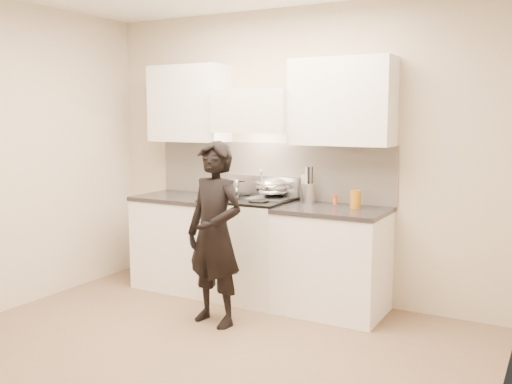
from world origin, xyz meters
TOP-DOWN VIEW (x-y plane):
  - ground_plane at (0.00, 0.00)m, footprint 4.00×4.00m
  - room_shell at (-0.06, 0.37)m, footprint 4.04×3.54m
  - stove at (-0.30, 1.42)m, footprint 0.76×0.65m
  - counter_right at (0.53, 1.43)m, footprint 0.92×0.67m
  - counter_left at (-1.08, 1.43)m, footprint 0.82×0.67m
  - wok at (-0.13, 1.57)m, footprint 0.34×0.41m
  - stock_pot at (-0.49, 1.31)m, footprint 0.34×0.34m
  - utensil_crock at (0.22, 1.60)m, footprint 0.12×0.12m
  - spice_jar at (0.47, 1.61)m, footprint 0.04×0.04m
  - oil_glass at (0.70, 1.50)m, footprint 0.09×0.09m
  - person at (-0.21, 0.69)m, footprint 0.60×0.45m

SIDE VIEW (x-z plane):
  - ground_plane at x=0.00m, z-range 0.00..0.00m
  - counter_right at x=0.53m, z-range 0.00..0.92m
  - counter_left at x=-1.08m, z-range 0.00..0.92m
  - stove at x=-0.30m, z-range 0.00..0.95m
  - person at x=-0.21m, z-range 0.00..1.51m
  - spice_jar at x=0.47m, z-range 0.92..1.01m
  - oil_glass at x=0.70m, z-range 0.92..1.08m
  - utensil_crock at x=0.22m, z-range 0.86..1.19m
  - stock_pot at x=-0.49m, z-range 0.96..1.13m
  - wok at x=-0.13m, z-range 0.91..1.19m
  - room_shell at x=-0.06m, z-range 0.25..2.95m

